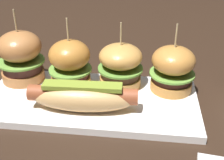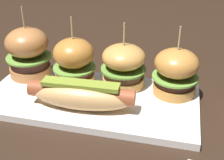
{
  "view_description": "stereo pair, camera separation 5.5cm",
  "coord_description": "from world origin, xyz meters",
  "px_view_note": "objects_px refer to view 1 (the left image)",
  "views": [
    {
      "loc": [
        0.1,
        -0.48,
        0.32
      ],
      "look_at": [
        0.04,
        0.0,
        0.05
      ],
      "focal_mm": 47.92,
      "sensor_mm": 36.0,
      "label": 1
    },
    {
      "loc": [
        0.15,
        -0.47,
        0.32
      ],
      "look_at": [
        0.04,
        0.0,
        0.05
      ],
      "focal_mm": 47.92,
      "sensor_mm": 36.0,
      "label": 2
    }
  ],
  "objects_px": {
    "platter_main": "(91,100)",
    "slider_center_right": "(120,65)",
    "slider_far_left": "(21,56)",
    "slider_center_left": "(70,62)",
    "slider_far_right": "(173,68)",
    "hot_dog": "(83,96)"
  },
  "relations": [
    {
      "from": "platter_main",
      "to": "slider_center_right",
      "type": "bearing_deg",
      "value": 47.6
    },
    {
      "from": "slider_far_left",
      "to": "slider_center_left",
      "type": "xyz_separation_m",
      "value": [
        0.11,
        -0.01,
        -0.01
      ]
    },
    {
      "from": "slider_far_left",
      "to": "slider_far_right",
      "type": "bearing_deg",
      "value": -1.08
    },
    {
      "from": "platter_main",
      "to": "slider_far_left",
      "type": "bearing_deg",
      "value": 160.51
    },
    {
      "from": "slider_center_left",
      "to": "slider_center_right",
      "type": "bearing_deg",
      "value": 4.54
    },
    {
      "from": "slider_far_left",
      "to": "slider_center_left",
      "type": "distance_m",
      "value": 0.11
    },
    {
      "from": "platter_main",
      "to": "slider_far_right",
      "type": "relative_size",
      "value": 2.99
    },
    {
      "from": "platter_main",
      "to": "slider_center_right",
      "type": "distance_m",
      "value": 0.09
    },
    {
      "from": "platter_main",
      "to": "slider_center_right",
      "type": "relative_size",
      "value": 3.07
    },
    {
      "from": "slider_center_right",
      "to": "slider_far_right",
      "type": "bearing_deg",
      "value": -3.61
    },
    {
      "from": "hot_dog",
      "to": "slider_center_left",
      "type": "xyz_separation_m",
      "value": [
        -0.04,
        0.09,
        0.02
      ]
    },
    {
      "from": "slider_far_left",
      "to": "slider_far_right",
      "type": "distance_m",
      "value": 0.31
    },
    {
      "from": "platter_main",
      "to": "hot_dog",
      "type": "distance_m",
      "value": 0.05
    },
    {
      "from": "slider_far_left",
      "to": "slider_center_left",
      "type": "bearing_deg",
      "value": -4.01
    },
    {
      "from": "hot_dog",
      "to": "slider_center_right",
      "type": "bearing_deg",
      "value": 59.72
    },
    {
      "from": "hot_dog",
      "to": "slider_center_left",
      "type": "bearing_deg",
      "value": 116.36
    },
    {
      "from": "slider_center_left",
      "to": "slider_center_right",
      "type": "xyz_separation_m",
      "value": [
        0.1,
        0.01,
        -0.0
      ]
    },
    {
      "from": "slider_center_left",
      "to": "slider_far_right",
      "type": "relative_size",
      "value": 1.03
    },
    {
      "from": "platter_main",
      "to": "slider_far_left",
      "type": "relative_size",
      "value": 2.7
    },
    {
      "from": "slider_center_left",
      "to": "slider_far_right",
      "type": "xyz_separation_m",
      "value": [
        0.2,
        0.0,
        -0.0
      ]
    },
    {
      "from": "slider_center_left",
      "to": "slider_center_right",
      "type": "relative_size",
      "value": 1.05
    },
    {
      "from": "hot_dog",
      "to": "slider_center_left",
      "type": "distance_m",
      "value": 0.1
    }
  ]
}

